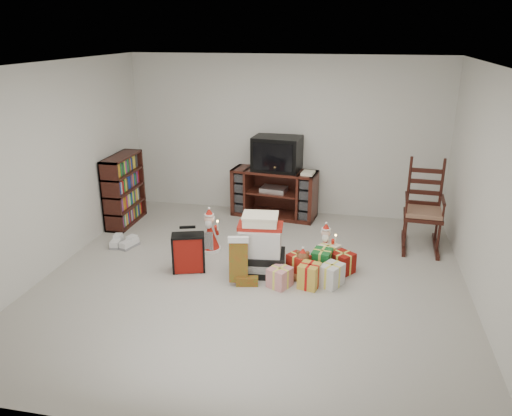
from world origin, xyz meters
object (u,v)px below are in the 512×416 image
at_px(gift_pile, 260,248).
at_px(mrs_claus_figurine, 210,234).
at_px(gift_cluster, 314,268).
at_px(red_suitcase, 188,253).
at_px(teddy_bear, 302,266).
at_px(sneaker_pair, 123,243).
at_px(santa_figurine, 325,247).
at_px(tv_stand, 274,193).
at_px(rocking_chair, 422,216).
at_px(crt_television, 277,153).
at_px(bookshelf, 124,191).

distance_m(gift_pile, mrs_claus_figurine, 0.96).
bearing_deg(gift_cluster, gift_pile, -179.65).
distance_m(red_suitcase, gift_cluster, 1.56).
distance_m(gift_pile, teddy_bear, 0.55).
distance_m(red_suitcase, sneaker_pair, 1.27).
relative_size(santa_figurine, gift_cluster, 0.51).
relative_size(red_suitcase, teddy_bear, 1.62).
xyz_separation_m(gift_pile, red_suitcase, (-0.88, -0.13, -0.08)).
relative_size(tv_stand, rocking_chair, 1.09).
bearing_deg(gift_pile, red_suitcase, -177.50).
bearing_deg(teddy_bear, rocking_chair, 41.11).
height_order(santa_figurine, crt_television, crt_television).
bearing_deg(teddy_bear, bookshelf, 156.36).
bearing_deg(santa_figurine, bookshelf, 166.19).
bearing_deg(crt_television, red_suitcase, -103.06).
height_order(rocking_chair, mrs_claus_figurine, rocking_chair).
distance_m(bookshelf, santa_figurine, 3.24).
bearing_deg(rocking_chair, teddy_bear, -135.44).
bearing_deg(tv_stand, bookshelf, -153.07).
relative_size(rocking_chair, gift_cluster, 1.20).
distance_m(tv_stand, gift_pile, 2.02).
bearing_deg(mrs_claus_figurine, teddy_bear, -22.31).
bearing_deg(bookshelf, teddy_bear, -23.64).
relative_size(sneaker_pair, gift_cluster, 0.35).
xyz_separation_m(red_suitcase, mrs_claus_figurine, (0.08, 0.65, -0.01)).
height_order(gift_pile, santa_figurine, gift_pile).
height_order(tv_stand, teddy_bear, tv_stand).
distance_m(tv_stand, rocking_chair, 2.30).
height_order(gift_pile, teddy_bear, gift_pile).
bearing_deg(crt_television, santa_figurine, -54.34).
height_order(red_suitcase, sneaker_pair, red_suitcase).
xyz_separation_m(teddy_bear, gift_cluster, (0.14, 0.03, -0.03)).
height_order(tv_stand, rocking_chair, rocking_chair).
xyz_separation_m(rocking_chair, mrs_claus_figurine, (-2.81, -0.76, -0.20)).
relative_size(bookshelf, mrs_claus_figurine, 1.77).
bearing_deg(mrs_claus_figurine, sneaker_pair, -173.81).
height_order(gift_pile, sneaker_pair, gift_pile).
height_order(gift_pile, crt_television, crt_television).
height_order(bookshelf, mrs_claus_figurine, bookshelf).
height_order(mrs_claus_figurine, crt_television, crt_television).
bearing_deg(gift_cluster, crt_television, 111.59).
bearing_deg(gift_pile, santa_figurine, 25.73).
distance_m(rocking_chair, gift_cluster, 1.88).
height_order(bookshelf, teddy_bear, bookshelf).
bearing_deg(red_suitcase, santa_figurine, 2.61).
bearing_deg(teddy_bear, mrs_claus_figurine, 157.69).
relative_size(tv_stand, bookshelf, 1.29).
xyz_separation_m(rocking_chair, teddy_bear, (-1.49, -1.30, -0.28)).
height_order(rocking_chair, santa_figurine, rocking_chair).
bearing_deg(red_suitcase, gift_cluster, -12.59).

